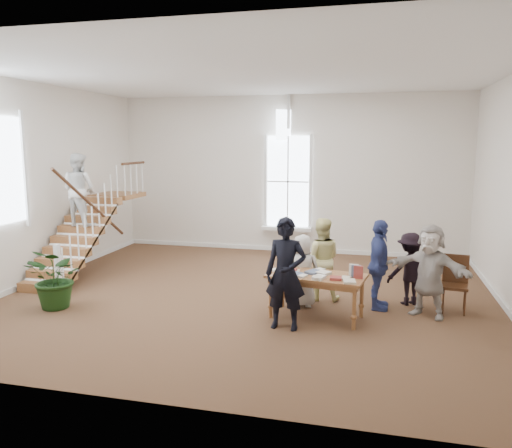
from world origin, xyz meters
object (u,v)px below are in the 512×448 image
(library_table, at_px, (315,279))
(side_chair, at_px, (455,280))
(woman_cluster_a, at_px, (379,265))
(police_officer, at_px, (286,274))
(woman_cluster_b, at_px, (410,269))
(floor_plant, at_px, (57,278))
(woman_cluster_c, at_px, (429,271))
(elderly_woman, at_px, (302,271))
(person_yellow, at_px, (321,259))

(library_table, distance_m, side_chair, 2.74)
(side_chair, bearing_deg, woman_cluster_a, -161.63)
(police_officer, bearing_deg, woman_cluster_b, 43.86)
(woman_cluster_b, xyz_separation_m, floor_plant, (-6.59, -1.87, -0.12))
(woman_cluster_c, bearing_deg, woman_cluster_b, 140.14)
(police_officer, xyz_separation_m, elderly_woman, (0.10, 1.25, -0.26))
(side_chair, bearing_deg, person_yellow, -173.78)
(library_table, distance_m, woman_cluster_c, 2.10)
(police_officer, bearing_deg, side_chair, 32.33)
(person_yellow, height_order, woman_cluster_c, woman_cluster_c)
(elderly_woman, height_order, woman_cluster_b, woman_cluster_b)
(library_table, xyz_separation_m, floor_plant, (-4.88, -0.65, -0.13))
(woman_cluster_b, height_order, floor_plant, woman_cluster_b)
(police_officer, distance_m, woman_cluster_c, 2.73)
(police_officer, distance_m, floor_plant, 4.47)
(woman_cluster_c, xyz_separation_m, side_chair, (0.52, 0.46, -0.26))
(library_table, xyz_separation_m, police_officer, (-0.42, -0.64, 0.24))
(person_yellow, bearing_deg, elderly_woman, 52.31)
(police_officer, height_order, woman_cluster_a, police_officer)
(woman_cluster_c, height_order, side_chair, woman_cluster_c)
(woman_cluster_b, bearing_deg, woman_cluster_a, 8.59)
(person_yellow, xyz_separation_m, woman_cluster_a, (1.14, -0.34, 0.03))
(floor_plant, bearing_deg, library_table, 7.60)
(library_table, xyz_separation_m, woman_cluster_c, (2.02, 0.57, 0.13))
(library_table, xyz_separation_m, woman_cluster_b, (1.72, 1.22, -0.01))
(woman_cluster_b, height_order, woman_cluster_c, woman_cluster_c)
(elderly_woman, height_order, side_chair, elderly_woman)
(police_officer, relative_size, woman_cluster_c, 1.13)
(elderly_woman, xyz_separation_m, floor_plant, (-4.55, -1.26, -0.11))
(elderly_woman, bearing_deg, person_yellow, -126.34)
(floor_plant, bearing_deg, side_chair, 12.79)
(side_chair, bearing_deg, woman_cluster_b, 175.01)
(elderly_woman, height_order, woman_cluster_a, woman_cluster_a)
(elderly_woman, bearing_deg, police_officer, 80.05)
(library_table, xyz_separation_m, elderly_woman, (-0.32, 0.61, -0.02))
(woman_cluster_c, distance_m, side_chair, 0.74)
(woman_cluster_b, bearing_deg, side_chair, 138.84)
(woman_cluster_c, distance_m, floor_plant, 7.00)
(floor_plant, bearing_deg, person_yellow, 19.90)
(person_yellow, bearing_deg, floor_plant, 13.17)
(elderly_woman, height_order, woman_cluster_c, woman_cluster_c)
(floor_plant, bearing_deg, woman_cluster_a, 13.33)
(floor_plant, relative_size, side_chair, 1.12)
(woman_cluster_a, bearing_deg, woman_cluster_b, -50.51)
(woman_cluster_a, distance_m, woman_cluster_b, 0.77)
(woman_cluster_c, bearing_deg, police_officer, -128.19)
(library_table, xyz_separation_m, side_chair, (2.53, 1.03, -0.13))
(person_yellow, height_order, woman_cluster_b, person_yellow)
(elderly_woman, bearing_deg, woman_cluster_c, 173.72)
(police_officer, distance_m, woman_cluster_b, 2.85)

